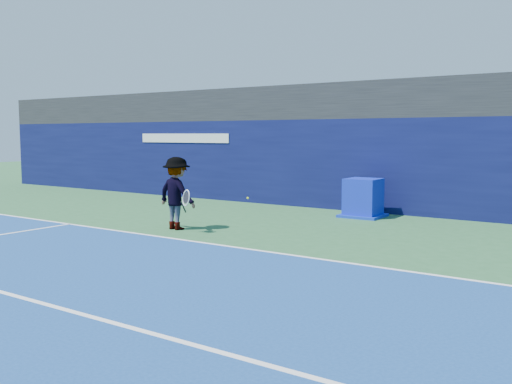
% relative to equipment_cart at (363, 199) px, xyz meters
% --- Properties ---
extents(ground, '(80.00, 80.00, 0.00)m').
position_rel_equipment_cart_xyz_m(ground, '(-1.11, -9.02, -0.53)').
color(ground, '#2A5D33').
rests_on(ground, ground).
extents(baseline, '(24.00, 0.10, 0.01)m').
position_rel_equipment_cart_xyz_m(baseline, '(-1.11, -6.02, -0.52)').
color(baseline, white).
rests_on(baseline, ground).
extents(service_line, '(24.00, 0.10, 0.01)m').
position_rel_equipment_cart_xyz_m(service_line, '(-1.11, -11.02, -0.52)').
color(service_line, white).
rests_on(service_line, ground).
extents(stadium_band, '(36.00, 3.00, 1.20)m').
position_rel_equipment_cart_xyz_m(stadium_band, '(-1.11, 2.48, 3.07)').
color(stadium_band, black).
rests_on(stadium_band, back_wall_assembly).
extents(back_wall_assembly, '(36.00, 1.03, 3.00)m').
position_rel_equipment_cart_xyz_m(back_wall_assembly, '(-1.11, 1.48, 0.97)').
color(back_wall_assembly, '#0A0E3C').
rests_on(back_wall_assembly, ground).
extents(equipment_cart, '(1.24, 1.24, 1.17)m').
position_rel_equipment_cart_xyz_m(equipment_cart, '(0.00, 0.00, 0.00)').
color(equipment_cart, '#0C1CB3').
rests_on(equipment_cart, ground).
extents(tennis_player, '(1.41, 0.83, 1.91)m').
position_rel_equipment_cart_xyz_m(tennis_player, '(-3.10, -4.91, 0.42)').
color(tennis_player, silver).
rests_on(tennis_player, ground).
extents(tennis_ball, '(0.06, 0.06, 0.06)m').
position_rel_equipment_cart_xyz_m(tennis_ball, '(-1.43, -4.03, 0.32)').
color(tennis_ball, '#BBD217').
rests_on(tennis_ball, ground).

